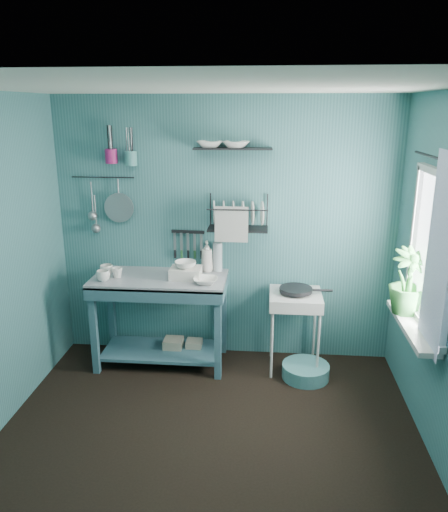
# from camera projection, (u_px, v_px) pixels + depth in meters

# --- Properties ---
(floor) EXTENTS (3.20, 3.20, 0.00)m
(floor) POSITION_uv_depth(u_px,v_px,m) (207.00, 445.00, 3.67)
(floor) COLOR black
(floor) RESTS_ON ground
(ceiling) EXTENTS (3.20, 3.20, 0.00)m
(ceiling) POSITION_uv_depth(u_px,v_px,m) (203.00, 86.00, 2.95)
(ceiling) COLOR silver
(ceiling) RESTS_ON ground
(wall_back) EXTENTS (3.20, 0.00, 3.20)m
(wall_back) POSITION_uv_depth(u_px,v_px,m) (225.00, 231.00, 4.74)
(wall_back) COLOR #336769
(wall_back) RESTS_ON ground
(wall_front) EXTENTS (3.20, 0.00, 3.20)m
(wall_front) POSITION_uv_depth(u_px,v_px,m) (155.00, 420.00, 1.88)
(wall_front) COLOR #336769
(wall_front) RESTS_ON ground
(work_counter) EXTENTS (1.33, 0.83, 0.88)m
(work_counter) POSITION_uv_depth(u_px,v_px,m) (161.00, 320.00, 4.75)
(work_counter) COLOR #315A67
(work_counter) RESTS_ON floor
(mug_left) EXTENTS (0.12, 0.12, 0.10)m
(mug_left) POSITION_uv_depth(u_px,v_px,m) (103.00, 276.00, 4.50)
(mug_left) COLOR white
(mug_left) RESTS_ON work_counter
(mug_mid) EXTENTS (0.14, 0.14, 0.09)m
(mug_mid) POSITION_uv_depth(u_px,v_px,m) (117.00, 273.00, 4.58)
(mug_mid) COLOR white
(mug_mid) RESTS_ON work_counter
(mug_right) EXTENTS (0.17, 0.17, 0.10)m
(mug_right) POSITION_uv_depth(u_px,v_px,m) (107.00, 270.00, 4.65)
(mug_right) COLOR white
(mug_right) RESTS_ON work_counter
(wash_tub) EXTENTS (0.28, 0.22, 0.10)m
(wash_tub) POSITION_uv_depth(u_px,v_px,m) (186.00, 273.00, 4.57)
(wash_tub) COLOR silver
(wash_tub) RESTS_ON work_counter
(tub_bowl) EXTENTS (0.20, 0.19, 0.06)m
(tub_bowl) POSITION_uv_depth(u_px,v_px,m) (185.00, 265.00, 4.54)
(tub_bowl) COLOR white
(tub_bowl) RESTS_ON wash_tub
(soap_bottle) EXTENTS (0.11, 0.12, 0.30)m
(soap_bottle) POSITION_uv_depth(u_px,v_px,m) (207.00, 256.00, 4.73)
(soap_bottle) COLOR silver
(soap_bottle) RESTS_ON work_counter
(water_bottle) EXTENTS (0.09, 0.09, 0.28)m
(water_bottle) POSITION_uv_depth(u_px,v_px,m) (218.00, 257.00, 4.75)
(water_bottle) COLOR #AAB7BD
(water_bottle) RESTS_ON work_counter
(counter_bowl) EXTENTS (0.22, 0.22, 0.05)m
(counter_bowl) POSITION_uv_depth(u_px,v_px,m) (206.00, 281.00, 4.43)
(counter_bowl) COLOR white
(counter_bowl) RESTS_ON work_counter
(hotplate_stand) EXTENTS (0.52, 0.52, 0.75)m
(hotplate_stand) POSITION_uv_depth(u_px,v_px,m) (294.00, 331.00, 4.65)
(hotplate_stand) COLOR beige
(hotplate_stand) RESTS_ON floor
(frying_pan) EXTENTS (0.30, 0.30, 0.03)m
(frying_pan) POSITION_uv_depth(u_px,v_px,m) (296.00, 290.00, 4.53)
(frying_pan) COLOR black
(frying_pan) RESTS_ON hotplate_stand
(knife_strip) EXTENTS (0.32, 0.04, 0.03)m
(knife_strip) POSITION_uv_depth(u_px,v_px,m) (188.00, 232.00, 4.74)
(knife_strip) COLOR black
(knife_strip) RESTS_ON wall_back
(dish_rack) EXTENTS (0.58, 0.31, 0.32)m
(dish_rack) POSITION_uv_depth(u_px,v_px,m) (238.00, 213.00, 4.55)
(dish_rack) COLOR black
(dish_rack) RESTS_ON wall_back
(upper_shelf) EXTENTS (0.71, 0.21, 0.01)m
(upper_shelf) POSITION_uv_depth(u_px,v_px,m) (233.00, 149.00, 4.42)
(upper_shelf) COLOR black
(upper_shelf) RESTS_ON wall_back
(shelf_bowl_left) EXTENTS (0.25, 0.25, 0.06)m
(shelf_bowl_left) POSITION_uv_depth(u_px,v_px,m) (210.00, 146.00, 4.43)
(shelf_bowl_left) COLOR white
(shelf_bowl_left) RESTS_ON upper_shelf
(shelf_bowl_right) EXTENTS (0.27, 0.27, 0.06)m
(shelf_bowl_right) POSITION_uv_depth(u_px,v_px,m) (236.00, 144.00, 4.40)
(shelf_bowl_right) COLOR white
(shelf_bowl_right) RESTS_ON upper_shelf
(utensil_cup_magenta) EXTENTS (0.11, 0.11, 0.13)m
(utensil_cup_magenta) POSITION_uv_depth(u_px,v_px,m) (111.00, 156.00, 4.55)
(utensil_cup_magenta) COLOR #9F1D60
(utensil_cup_magenta) RESTS_ON wall_back
(utensil_cup_teal) EXTENTS (0.11, 0.11, 0.13)m
(utensil_cup_teal) POSITION_uv_depth(u_px,v_px,m) (131.00, 158.00, 4.54)
(utensil_cup_teal) COLOR teal
(utensil_cup_teal) RESTS_ON wall_back
(colander) EXTENTS (0.28, 0.03, 0.28)m
(colander) POSITION_uv_depth(u_px,v_px,m) (119.00, 208.00, 4.72)
(colander) COLOR gray
(colander) RESTS_ON wall_back
(ladle_outer) EXTENTS (0.01, 0.01, 0.30)m
(ladle_outer) POSITION_uv_depth(u_px,v_px,m) (92.00, 198.00, 4.72)
(ladle_outer) COLOR gray
(ladle_outer) RESTS_ON wall_back
(ladle_inner) EXTENTS (0.01, 0.01, 0.30)m
(ladle_inner) POSITION_uv_depth(u_px,v_px,m) (95.00, 211.00, 4.76)
(ladle_inner) COLOR gray
(ladle_inner) RESTS_ON wall_back
(hook_rail) EXTENTS (0.60, 0.01, 0.01)m
(hook_rail) POSITION_uv_depth(u_px,v_px,m) (103.00, 177.00, 4.67)
(hook_rail) COLOR black
(hook_rail) RESTS_ON wall_back
(window_glass) EXTENTS (0.00, 1.10, 1.10)m
(window_glass) POSITION_uv_depth(u_px,v_px,m) (433.00, 251.00, 3.56)
(window_glass) COLOR white
(window_glass) RESTS_ON wall_right
(windowsill) EXTENTS (0.16, 0.95, 0.04)m
(windowsill) POSITION_uv_depth(u_px,v_px,m) (412.00, 326.00, 3.73)
(windowsill) COLOR beige
(windowsill) RESTS_ON wall_right
(curtain) EXTENTS (0.00, 1.35, 1.35)m
(curtain) POSITION_uv_depth(u_px,v_px,m) (438.00, 256.00, 3.26)
(curtain) COLOR white
(curtain) RESTS_ON wall_right
(curtain_rod) EXTENTS (0.02, 1.05, 0.02)m
(curtain_rod) POSITION_uv_depth(u_px,v_px,m) (437.00, 158.00, 3.38)
(curtain_rod) COLOR black
(curtain_rod) RESTS_ON wall_right
(potted_plant) EXTENTS (0.38, 0.38, 0.52)m
(potted_plant) POSITION_uv_depth(u_px,v_px,m) (408.00, 281.00, 3.86)
(potted_plant) COLOR #2B6D2F
(potted_plant) RESTS_ON windowsill
(storage_tin_large) EXTENTS (0.18, 0.18, 0.22)m
(storage_tin_large) POSITION_uv_depth(u_px,v_px,m) (174.00, 349.00, 4.88)
(storage_tin_large) COLOR gray
(storage_tin_large) RESTS_ON floor
(storage_tin_small) EXTENTS (0.15, 0.15, 0.20)m
(storage_tin_small) POSITION_uv_depth(u_px,v_px,m) (194.00, 350.00, 4.89)
(storage_tin_small) COLOR gray
(storage_tin_small) RESTS_ON floor
(floor_basin) EXTENTS (0.43, 0.43, 0.13)m
(floor_basin) POSITION_uv_depth(u_px,v_px,m) (306.00, 371.00, 4.56)
(floor_basin) COLOR teal
(floor_basin) RESTS_ON floor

